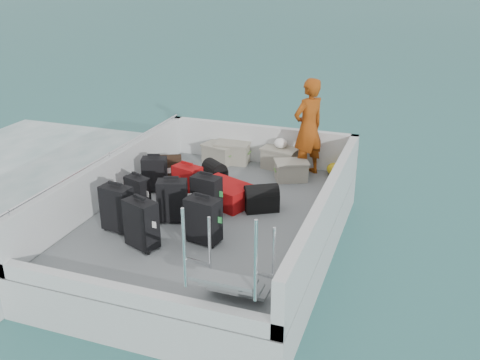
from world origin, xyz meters
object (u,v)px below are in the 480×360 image
Objects in this scene: suitcase_8 at (225,193)px; passenger at (308,128)px; crate_2 at (280,159)px; crate_3 at (291,171)px; crate_1 at (233,153)px; crate_0 at (219,154)px; suitcase_5 at (188,184)px; suitcase_6 at (203,221)px; suitcase_1 at (138,194)px; suitcase_0 at (117,209)px; suitcase_2 at (155,174)px; suitcase_4 at (172,201)px; suitcase_7 at (207,195)px; suitcase_3 at (141,224)px.

suitcase_8 is 2.01m from passenger.
crate_2 is 1.13× the size of crate_3.
crate_3 is at bearing -21.28° from crate_1.
passenger is (1.45, -0.13, 0.68)m from crate_1.
passenger reaches higher than crate_1.
suitcase_5 is at bearing -83.73° from crate_0.
suitcase_6 is 1.04× the size of crate_1.
suitcase_1 is 1.35m from suitcase_8.
crate_2 is (1.48, 3.15, -0.15)m from suitcase_0.
crate_3 is at bearing 66.05° from suitcase_1.
crate_0 is (0.37, 2.38, -0.11)m from suitcase_1.
crate_0 is at bearing 47.11° from suitcase_8.
suitcase_0 is 1.21× the size of suitcase_1.
crate_0 is at bearing 53.18° from suitcase_2.
suitcase_1 is at bearing -103.85° from crate_1.
suitcase_6 is at bearing -77.00° from crate_1.
crate_2 is (1.54, 2.48, -0.09)m from suitcase_1.
suitcase_4 is (0.77, -0.91, 0.03)m from suitcase_2.
suitcase_1 is at bearing -156.74° from suitcase_7.
suitcase_2 is at bearing 147.93° from suitcase_6.
suitcase_7 is at bearing -43.77° from suitcase_2.
suitcase_5 is 2.40m from passenger.
suitcase_4 is 1.06× the size of suitcase_7.
crate_2 reaches higher than crate_0.
suitcase_6 is 0.37× the size of passenger.
suitcase_2 is at bearing 110.79° from suitcase_4.
suitcase_7 is 0.99× the size of crate_1.
passenger reaches higher than suitcase_1.
suitcase_3 is 1.30m from suitcase_7.
suitcase_4 is at bearing 108.80° from suitcase_3.
crate_1 is at bearing 105.49° from suitcase_5.
suitcase_2 reaches higher than crate_0.
suitcase_7 is 1.13× the size of crate_3.
suitcase_0 reaches higher than crate_3.
suitcase_3 is 3.46m from crate_1.
suitcase_3 is 0.82m from suitcase_6.
suitcase_0 is 1.06× the size of suitcase_4.
crate_0 is 1.55m from crate_3.
suitcase_4 reaches higher than crate_2.
suitcase_6 is (0.67, -0.43, 0.00)m from suitcase_4.
crate_3 is at bearing 8.53° from passenger.
crate_0 is (-0.24, 3.35, -0.17)m from suitcase_3.
passenger is at bearing -5.19° from crate_1.
suitcase_2 is 0.74m from suitcase_5.
suitcase_8 is at bearing -119.62° from crate_3.
passenger is (0.18, 0.36, 0.71)m from crate_3.
suitcase_3 reaches higher than suitcase_5.
suitcase_5 is 1.34m from suitcase_6.
suitcase_0 is 0.99× the size of suitcase_3.
suitcase_5 reaches higher than suitcase_8.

